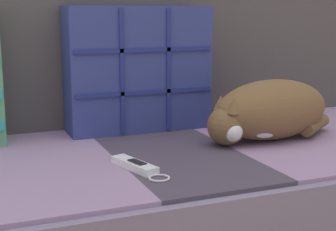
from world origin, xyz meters
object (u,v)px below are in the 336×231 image
Objects in this scene: couch at (109,224)px; throw_pillow_quilted at (138,69)px; sleeping_cat at (268,112)px; game_remote_far at (136,166)px.

couch is 0.48m from throw_pillow_quilted.
couch is 4.66× the size of sleeping_cat.
throw_pillow_quilted reaches higher than sleeping_cat.
throw_pillow_quilted is 0.46m from game_remote_far.
throw_pillow_quilted is 0.41m from sleeping_cat.
game_remote_far is at bearing -163.78° from sleeping_cat.
sleeping_cat is at bearing -41.75° from throw_pillow_quilted.
game_remote_far is (-0.44, -0.13, -0.07)m from sleeping_cat.
game_remote_far is at bearing -109.83° from throw_pillow_quilted.
game_remote_far is at bearing -83.94° from couch.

